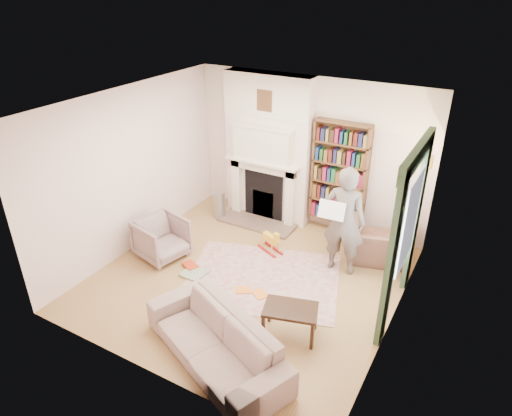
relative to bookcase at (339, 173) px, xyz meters
The scene contains 25 objects.
floor 2.51m from the bookcase, 107.05° to the right, with size 4.50×4.50×0.00m, color olive.
ceiling 2.75m from the bookcase, 107.05° to the right, with size 4.50×4.50×0.00m, color white.
wall_back 0.70m from the bookcase, 168.69° to the left, with size 4.50×4.50×0.00m, color white.
wall_front 4.42m from the bookcase, 98.46° to the right, with size 4.50×4.50×0.00m, color white.
wall_left 3.60m from the bookcase, 143.83° to the right, with size 4.50×4.50×0.00m, color white.
wall_right 2.67m from the bookcase, 52.96° to the right, with size 4.50×4.50×0.00m, color white.
fireplace 1.42m from the bookcase, behind, with size 1.70×0.58×2.80m.
bookcase is the anchor object (origin of this frame).
window 2.36m from the bookcase, 47.34° to the right, with size 0.02×0.90×1.30m, color silver.
curtain_left 2.87m from the bookcase, 57.36° to the right, with size 0.07×0.32×2.40m, color #2A412A.
curtain_right 1.86m from the bookcase, 33.35° to the right, with size 0.07×0.32×2.40m, color #2A412A.
pelmet 2.60m from the bookcase, 48.16° to the right, with size 0.09×1.70×0.24m, color #2A412A.
wall_sconce 1.68m from the bookcase, 24.19° to the right, with size 0.20×0.24×0.24m, color gold, non-canonical shape.
rug 2.38m from the bookcase, 102.35° to the right, with size 2.38×1.83×0.01m, color beige.
armchair_reading 1.42m from the bookcase, 29.94° to the right, with size 1.00×0.88×0.65m, color brown.
armchair_left 3.31m from the bookcase, 134.54° to the right, with size 0.75×0.77×0.70m, color #A39586.
sofa 3.91m from the bookcase, 91.87° to the right, with size 2.15×0.84×0.63m, color #A8A08B.
man_reading 1.31m from the bookcase, 65.46° to the right, with size 0.66×0.43×1.81m, color #5E534B.
newspaper 1.42m from the bookcase, 74.36° to the right, with size 0.41×0.02×0.28m, color white.
coffee_table 3.14m from the bookcase, 80.76° to the right, with size 0.70×0.45×0.45m, color #331B11, non-canonical shape.
paraffin_heater 2.45m from the bookcase, 164.27° to the right, with size 0.24×0.24×0.55m, color #999BA0.
rocking_horse 1.73m from the bookcase, 119.88° to the right, with size 0.50×0.20×0.44m, color gold, non-canonical shape.
board_game 3.09m from the bookcase, 120.60° to the right, with size 0.36×0.36×0.03m, color #E7D451.
game_box_lid 3.07m from the bookcase, 124.92° to the right, with size 0.27×0.18×0.04m, color #B83315.
comic_annuals 2.72m from the bookcase, 99.58° to the right, with size 0.56×0.32×0.02m.
Camera 1 is at (3.04, -5.13, 4.34)m, focal length 32.00 mm.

